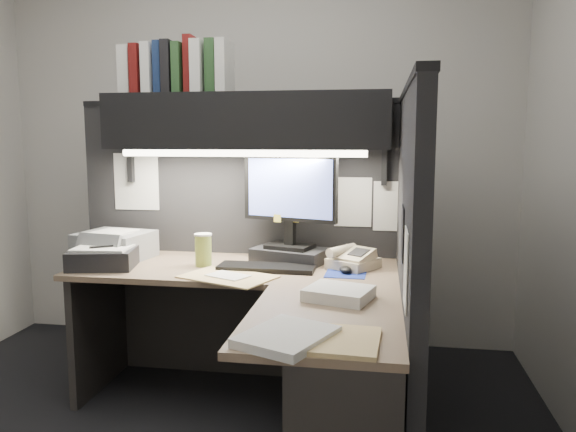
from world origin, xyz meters
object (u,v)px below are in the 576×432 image
at_px(notebook_stack, 104,258).
at_px(monitor, 290,220).
at_px(keyboard, 267,268).
at_px(printer, 115,245).
at_px(overhead_shelf, 247,121).
at_px(coffee_cup, 203,251).
at_px(desk, 277,363).
at_px(telephone, 353,260).

bearing_deg(notebook_stack, monitor, 16.62).
height_order(keyboard, notebook_stack, notebook_stack).
distance_m(printer, notebook_stack, 0.22).
height_order(overhead_shelf, coffee_cup, overhead_shelf).
height_order(desk, coffee_cup, coffee_cup).
relative_size(desk, keyboard, 3.38).
bearing_deg(monitor, notebook_stack, -146.37).
xyz_separation_m(desk, notebook_stack, (-1.01, 0.43, 0.34)).
relative_size(coffee_cup, printer, 0.44).
relative_size(keyboard, coffee_cup, 3.04).
xyz_separation_m(overhead_shelf, telephone, (0.59, -0.13, -0.73)).
height_order(desk, monitor, monitor).
bearing_deg(notebook_stack, printer, 100.74).
bearing_deg(overhead_shelf, notebook_stack, -155.99).
relative_size(telephone, printer, 0.59).
bearing_deg(keyboard, printer, 172.52).
bearing_deg(telephone, desk, -82.23).
bearing_deg(keyboard, notebook_stack, -173.63).
distance_m(desk, telephone, 0.77).
bearing_deg(coffee_cup, notebook_stack, -167.45).
height_order(telephone, printer, printer).
xyz_separation_m(monitor, printer, (-1.00, -0.07, -0.16)).
relative_size(keyboard, telephone, 2.27).
xyz_separation_m(desk, overhead_shelf, (-0.30, 0.75, 1.06)).
bearing_deg(printer, keyboard, 1.11).
bearing_deg(desk, keyboard, 106.17).
distance_m(monitor, notebook_stack, 1.01).
bearing_deg(telephone, overhead_shelf, -159.08).
bearing_deg(overhead_shelf, keyboard, -57.58).
distance_m(overhead_shelf, telephone, 0.95).
xyz_separation_m(overhead_shelf, notebook_stack, (-0.71, -0.32, -0.72)).
height_order(monitor, notebook_stack, monitor).
xyz_separation_m(monitor, telephone, (0.35, -0.09, -0.19)).
bearing_deg(coffee_cup, printer, 169.55).
bearing_deg(keyboard, telephone, 15.46).
bearing_deg(monitor, overhead_shelf, -170.75).
bearing_deg(telephone, coffee_cup, -141.53).
bearing_deg(notebook_stack, coffee_cup, 12.55).
height_order(desk, telephone, telephone).
distance_m(monitor, telephone, 0.41).
distance_m(telephone, coffee_cup, 0.80).
height_order(overhead_shelf, monitor, overhead_shelf).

